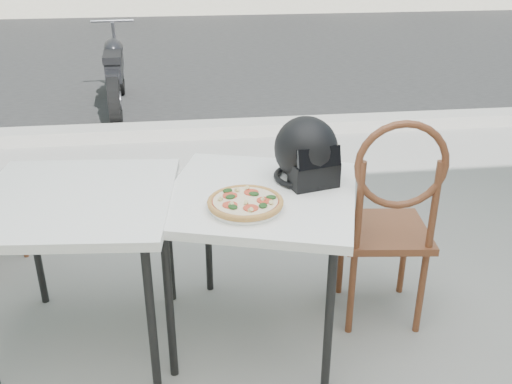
{
  "coord_description": "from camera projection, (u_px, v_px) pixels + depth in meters",
  "views": [
    {
      "loc": [
        -0.49,
        -2.17,
        1.82
      ],
      "look_at": [
        -0.22,
        -0.06,
        0.82
      ],
      "focal_mm": 40.0,
      "sensor_mm": 36.0,
      "label": 1
    }
  ],
  "objects": [
    {
      "name": "curb",
      "position": [
        237.0,
        128.0,
        5.45
      ],
      "size": [
        30.0,
        0.25,
        0.12
      ],
      "primitive_type": "cube",
      "color": "gray",
      "rests_on": "ground"
    },
    {
      "name": "helmet",
      "position": [
        307.0,
        153.0,
        2.53
      ],
      "size": [
        0.35,
        0.36,
        0.29
      ],
      "rotation": [
        0.0,
        0.0,
        0.24
      ],
      "color": "black",
      "rests_on": "cafe_table_main"
    },
    {
      "name": "motorcycle",
      "position": [
        116.0,
        74.0,
        6.06
      ],
      "size": [
        0.46,
        1.78,
        0.88
      ],
      "rotation": [
        0.0,
        0.0,
        0.06
      ],
      "color": "black",
      "rests_on": "street_asphalt"
    },
    {
      "name": "cafe_chair_main",
      "position": [
        390.0,
        213.0,
        2.64
      ],
      "size": [
        0.46,
        0.46,
        1.09
      ],
      "rotation": [
        0.0,
        0.0,
        3.03
      ],
      "color": "brown",
      "rests_on": "ground"
    },
    {
      "name": "street_asphalt",
      "position": [
        212.0,
        51.0,
        9.06
      ],
      "size": [
        30.0,
        8.0,
        0.0
      ],
      "primitive_type": "cube",
      "color": "black",
      "rests_on": "ground"
    },
    {
      "name": "pizza",
      "position": [
        245.0,
        202.0,
        2.31
      ],
      "size": [
        0.4,
        0.4,
        0.04
      ],
      "rotation": [
        0.0,
        0.0,
        -0.35
      ],
      "color": "#BD8845",
      "rests_on": "plate"
    },
    {
      "name": "plate",
      "position": [
        245.0,
        207.0,
        2.32
      ],
      "size": [
        0.38,
        0.38,
        0.02
      ],
      "rotation": [
        0.0,
        0.0,
        -0.33
      ],
      "color": "white",
      "rests_on": "cafe_table_main"
    },
    {
      "name": "cafe_table_side",
      "position": [
        76.0,
        210.0,
        2.44
      ],
      "size": [
        0.89,
        0.89,
        0.78
      ],
      "rotation": [
        0.0,
        0.0,
        -0.09
      ],
      "color": "white",
      "rests_on": "ground"
    },
    {
      "name": "cafe_table_main",
      "position": [
        261.0,
        206.0,
        2.5
      ],
      "size": [
        1.01,
        1.01,
        0.77
      ],
      "rotation": [
        0.0,
        0.0,
        -0.3
      ],
      "color": "white",
      "rests_on": "ground"
    },
    {
      "name": "ground",
      "position": [
        298.0,
        336.0,
        2.78
      ],
      "size": [
        80.0,
        80.0,
        0.0
      ],
      "primitive_type": "plane",
      "color": "gray",
      "rests_on": "ground"
    }
  ]
}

